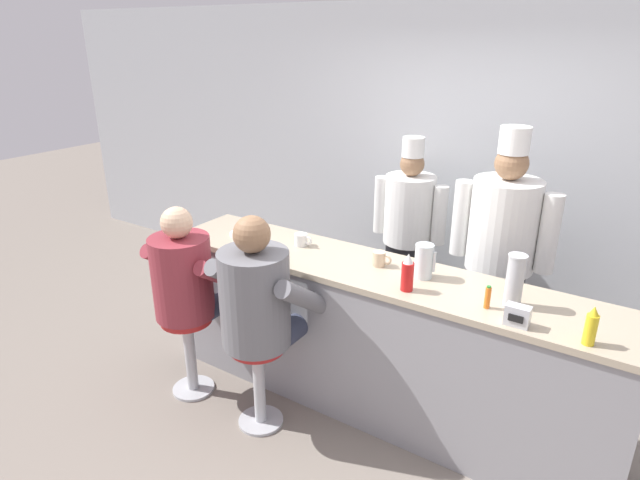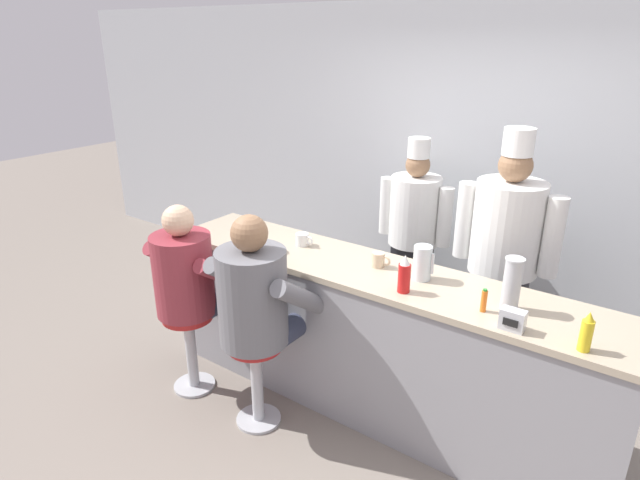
# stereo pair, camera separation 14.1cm
# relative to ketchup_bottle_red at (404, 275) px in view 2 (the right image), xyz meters

# --- Properties ---
(ground_plane) EXTENTS (20.00, 20.00, 0.00)m
(ground_plane) POSITION_rel_ketchup_bottle_red_xyz_m (-0.27, -0.13, -1.14)
(ground_plane) COLOR slate
(wall_back) EXTENTS (10.00, 0.06, 2.70)m
(wall_back) POSITION_rel_ketchup_bottle_red_xyz_m (-0.27, 1.75, 0.21)
(wall_back) COLOR #B2B7BC
(wall_back) RESTS_ON ground_plane
(diner_counter) EXTENTS (3.14, 0.60, 1.04)m
(diner_counter) POSITION_rel_ketchup_bottle_red_xyz_m (-0.27, 0.17, -0.62)
(diner_counter) COLOR gray
(diner_counter) RESTS_ON ground_plane
(ketchup_bottle_red) EXTENTS (0.07, 0.07, 0.23)m
(ketchup_bottle_red) POSITION_rel_ketchup_bottle_red_xyz_m (0.00, 0.00, 0.00)
(ketchup_bottle_red) COLOR red
(ketchup_bottle_red) RESTS_ON diner_counter
(mustard_bottle_yellow) EXTENTS (0.06, 0.06, 0.20)m
(mustard_bottle_yellow) POSITION_rel_ketchup_bottle_red_xyz_m (0.98, -0.05, -0.01)
(mustard_bottle_yellow) COLOR yellow
(mustard_bottle_yellow) RESTS_ON diner_counter
(hot_sauce_bottle_orange) EXTENTS (0.03, 0.03, 0.13)m
(hot_sauce_bottle_orange) POSITION_rel_ketchup_bottle_red_xyz_m (0.46, 0.04, -0.04)
(hot_sauce_bottle_orange) COLOR orange
(hot_sauce_bottle_orange) RESTS_ON diner_counter
(water_pitcher_clear) EXTENTS (0.13, 0.11, 0.21)m
(water_pitcher_clear) POSITION_rel_ketchup_bottle_red_xyz_m (0.01, 0.22, 0.00)
(water_pitcher_clear) COLOR silver
(water_pitcher_clear) RESTS_ON diner_counter
(breakfast_plate) EXTENTS (0.22, 0.22, 0.04)m
(breakfast_plate) POSITION_rel_ketchup_bottle_red_xyz_m (-1.39, 0.18, -0.09)
(breakfast_plate) COLOR white
(breakfast_plate) RESTS_ON diner_counter
(cereal_bowl) EXTENTS (0.14, 0.14, 0.05)m
(cereal_bowl) POSITION_rel_ketchup_bottle_red_xyz_m (-1.01, 0.01, -0.08)
(cereal_bowl) COLOR #4C7FB7
(cereal_bowl) RESTS_ON diner_counter
(coffee_mug_tan) EXTENTS (0.13, 0.08, 0.10)m
(coffee_mug_tan) POSITION_rel_ketchup_bottle_red_xyz_m (-0.29, 0.22, -0.06)
(coffee_mug_tan) COLOR beige
(coffee_mug_tan) RESTS_ON diner_counter
(coffee_mug_white) EXTENTS (0.14, 0.09, 0.09)m
(coffee_mug_white) POSITION_rel_ketchup_bottle_red_xyz_m (-0.91, 0.23, -0.06)
(coffee_mug_white) COLOR white
(coffee_mug_white) RESTS_ON diner_counter
(cup_stack_steel) EXTENTS (0.10, 0.10, 0.30)m
(cup_stack_steel) POSITION_rel_ketchup_bottle_red_xyz_m (0.56, 0.14, 0.05)
(cup_stack_steel) COLOR #B7BABF
(cup_stack_steel) RESTS_ON diner_counter
(napkin_dispenser_chrome) EXTENTS (0.12, 0.07, 0.11)m
(napkin_dispenser_chrome) POSITION_rel_ketchup_bottle_red_xyz_m (0.64, -0.06, -0.05)
(napkin_dispenser_chrome) COLOR silver
(napkin_dispenser_chrome) RESTS_ON diner_counter
(diner_seated_maroon) EXTENTS (0.61, 0.61, 1.40)m
(diner_seated_maroon) POSITION_rel_ketchup_bottle_red_xyz_m (-1.44, -0.38, -0.28)
(diner_seated_maroon) COLOR #B2B5BA
(diner_seated_maroon) RESTS_ON ground_plane
(diner_seated_grey) EXTENTS (0.66, 0.65, 1.46)m
(diner_seated_grey) POSITION_rel_ketchup_bottle_red_xyz_m (-0.81, -0.38, -0.26)
(diner_seated_grey) COLOR #B2B5BA
(diner_seated_grey) RESTS_ON ground_plane
(cook_in_whites_near) EXTENTS (0.65, 0.42, 1.66)m
(cook_in_whites_near) POSITION_rel_ketchup_bottle_red_xyz_m (-0.60, 1.35, -0.23)
(cook_in_whites_near) COLOR #232328
(cook_in_whites_near) RESTS_ON ground_plane
(cook_in_whites_far) EXTENTS (0.73, 0.47, 1.87)m
(cook_in_whites_far) POSITION_rel_ketchup_bottle_red_xyz_m (0.26, 1.00, -0.11)
(cook_in_whites_far) COLOR #232328
(cook_in_whites_far) RESTS_ON ground_plane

